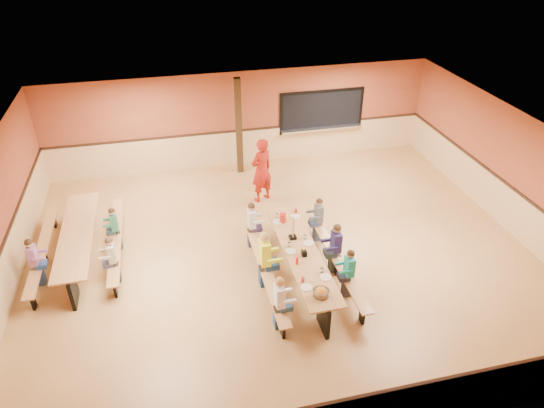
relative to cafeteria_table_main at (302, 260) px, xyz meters
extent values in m
plane|color=#A5733E|center=(-0.23, 1.02, -0.53)|extent=(12.00, 12.00, 0.00)
cube|color=#9A492D|center=(-0.23, 6.02, 0.97)|extent=(12.00, 0.04, 3.00)
cube|color=#9A492D|center=(-0.23, -3.98, 0.97)|extent=(12.00, 0.04, 3.00)
cube|color=#9A492D|center=(5.77, 1.02, 0.97)|extent=(0.04, 10.00, 3.00)
cube|color=white|center=(-0.23, 1.02, 2.47)|extent=(12.00, 10.00, 0.04)
cube|color=black|center=(2.37, 5.99, 1.02)|extent=(2.60, 0.06, 1.20)
cube|color=silver|center=(2.37, 5.90, 0.45)|extent=(2.70, 0.28, 0.06)
cube|color=black|center=(-0.43, 5.42, 0.97)|extent=(0.18, 0.18, 3.00)
cube|color=#B57D48|center=(0.00, 0.00, 0.19)|extent=(0.75, 3.60, 0.04)
cube|color=black|center=(0.00, -1.55, -0.18)|extent=(0.08, 0.60, 0.70)
cube|color=black|center=(0.00, 1.55, -0.18)|extent=(0.08, 0.60, 0.70)
cube|color=#B57D48|center=(-0.83, 0.00, -0.09)|extent=(0.26, 3.60, 0.04)
cube|color=black|center=(-0.83, 0.00, -0.32)|extent=(0.06, 0.18, 0.41)
cube|color=#B57D48|center=(0.83, 0.00, -0.09)|extent=(0.26, 3.60, 0.04)
cube|color=black|center=(0.83, 0.00, -0.32)|extent=(0.06, 0.18, 0.41)
cube|color=#B57D48|center=(-4.88, 1.95, 0.19)|extent=(0.75, 3.60, 0.04)
cube|color=black|center=(-4.88, 0.40, -0.18)|extent=(0.08, 0.60, 0.70)
cube|color=black|center=(-4.88, 3.50, -0.18)|extent=(0.08, 0.60, 0.70)
cube|color=#B57D48|center=(-5.70, 1.95, -0.09)|extent=(0.26, 3.60, 0.04)
cube|color=black|center=(-5.70, 1.95, -0.32)|extent=(0.06, 0.18, 0.41)
cube|color=#B57D48|center=(-4.05, 1.95, -0.09)|extent=(0.26, 3.60, 0.04)
cube|color=black|center=(-4.05, 1.95, -0.32)|extent=(0.06, 0.18, 0.41)
imported|color=#A71C13|center=(-0.13, 3.59, 0.41)|extent=(0.81, 0.70, 1.88)
cylinder|color=#B42018|center=(-0.11, 1.27, 0.32)|extent=(0.16, 0.16, 0.22)
cube|color=black|center=(0.01, -0.10, 0.28)|extent=(0.10, 0.14, 0.13)
cylinder|color=yellow|center=(0.01, -0.08, 0.30)|extent=(0.06, 0.06, 0.17)
cylinder|color=#B2140F|center=(-0.22, -0.35, 0.30)|extent=(0.06, 0.06, 0.17)
cube|color=black|center=(-0.06, 0.57, 0.24)|extent=(0.16, 0.16, 0.06)
cube|color=#B57D48|center=(-0.06, 0.57, 0.52)|extent=(0.02, 0.09, 0.50)
camera|label=1|loc=(-2.57, -8.03, 6.72)|focal=32.00mm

